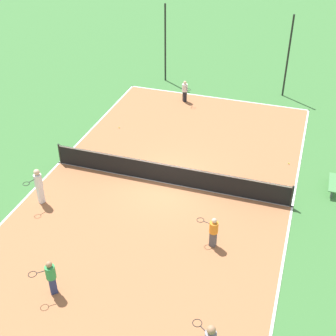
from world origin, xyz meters
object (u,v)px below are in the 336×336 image
object	(u,v)px
player_center_orange	(213,230)
fence_post_back_left	(165,44)
tennis_net	(168,173)
tennis_ball_left_sideline	(119,127)
bench	(333,183)
player_near_white	(39,184)
player_far_white	(185,90)
fence_post_back_right	(288,57)
tennis_ball_far_baseline	(289,163)
player_far_green	(51,276)

from	to	relation	value
player_center_orange	fence_post_back_left	world-z (taller)	fence_post_back_left
tennis_net	tennis_ball_left_sideline	bearing A→B (deg)	135.34
tennis_net	tennis_ball_left_sideline	world-z (taller)	tennis_net
bench	player_near_white	bearing A→B (deg)	112.32
player_center_orange	player_far_white	distance (m)	13.48
bench	tennis_ball_left_sideline	xyz separation A→B (m)	(-11.95, 2.46, -0.33)
tennis_net	fence_post_back_right	distance (m)	12.77
bench	fence_post_back_left	world-z (taller)	fence_post_back_left
bench	player_far_white	world-z (taller)	player_far_white
tennis_net	fence_post_back_left	distance (m)	12.77
tennis_ball_far_baseline	player_far_white	bearing A→B (deg)	142.80
tennis_ball_left_sideline	fence_post_back_right	world-z (taller)	fence_post_back_right
player_near_white	tennis_ball_far_baseline	size ratio (longest dim) A/B	26.37
tennis_ball_left_sideline	bench	bearing A→B (deg)	-11.63
tennis_ball_far_baseline	bench	bearing A→B (deg)	-37.17
player_near_white	fence_post_back_left	size ratio (longest dim) A/B	0.34
tennis_ball_left_sideline	fence_post_back_right	size ratio (longest dim) A/B	0.01
player_center_orange	tennis_ball_far_baseline	bearing A→B (deg)	-94.94
bench	player_center_orange	distance (m)	7.09
tennis_net	bench	xyz separation A→B (m)	(7.53, 1.92, -0.20)
fence_post_back_right	tennis_ball_far_baseline	bearing A→B (deg)	-81.24
player_near_white	fence_post_back_left	world-z (taller)	fence_post_back_left
tennis_net	fence_post_back_left	xyz separation A→B (m)	(-4.09, 11.93, 2.06)
tennis_ball_far_baseline	fence_post_back_left	bearing A→B (deg)	138.49
bench	player_far_green	world-z (taller)	player_far_green
tennis_ball_far_baseline	fence_post_back_left	world-z (taller)	fence_post_back_left
player_far_green	player_near_white	world-z (taller)	player_near_white
player_far_green	player_far_white	distance (m)	16.77
player_near_white	player_far_white	distance (m)	12.64
player_near_white	tennis_ball_left_sideline	distance (m)	7.69
bench	tennis_ball_far_baseline	distance (m)	2.71
player_far_white	tennis_ball_left_sideline	xyz separation A→B (m)	(-2.62, -4.63, -0.75)
player_center_orange	player_far_green	bearing A→B (deg)	53.91
tennis_ball_left_sideline	player_center_orange	bearing A→B (deg)	-46.71
player_far_green	tennis_ball_far_baseline	distance (m)	13.43
player_near_white	fence_post_back_right	distance (m)	17.74
tennis_ball_left_sideline	fence_post_back_left	bearing A→B (deg)	87.44
bench	player_center_orange	size ratio (longest dim) A/B	1.15
bench	tennis_ball_far_baseline	size ratio (longest dim) A/B	23.64
player_near_white	fence_post_back_right	world-z (taller)	fence_post_back_right
bench	fence_post_back_right	xyz separation A→B (m)	(-3.44, 10.01, 2.26)
player_far_white	tennis_ball_left_sideline	size ratio (longest dim) A/B	20.42
tennis_net	player_far_green	distance (m)	7.98
tennis_ball_far_baseline	fence_post_back_right	bearing A→B (deg)	98.76
player_far_green	tennis_ball_far_baseline	bearing A→B (deg)	-162.53
tennis_ball_far_baseline	fence_post_back_left	size ratio (longest dim) A/B	0.01
fence_post_back_left	fence_post_back_right	distance (m)	8.18
player_far_green	fence_post_back_left	world-z (taller)	fence_post_back_left
player_near_white	tennis_ball_far_baseline	xyz separation A→B (m)	(10.39, 6.77, -1.01)
player_center_orange	tennis_ball_left_sideline	world-z (taller)	player_center_orange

